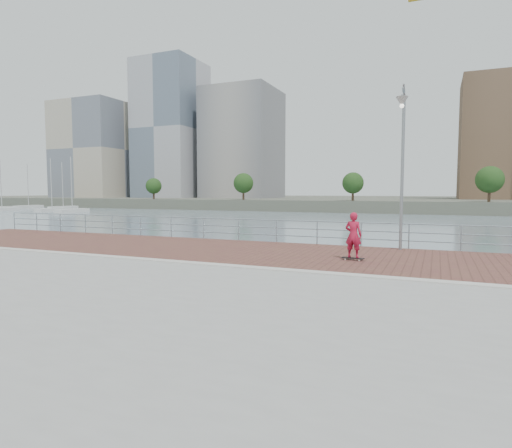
% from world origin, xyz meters
% --- Properties ---
extents(water, '(400.00, 400.00, 0.00)m').
position_xyz_m(water, '(0.00, 0.00, -2.00)').
color(water, slate).
rests_on(water, ground).
extents(seawall, '(40.00, 24.00, 2.00)m').
position_xyz_m(seawall, '(0.00, -5.00, -1.00)').
color(seawall, gray).
rests_on(seawall, ground).
extents(brick_lane, '(40.00, 6.80, 0.02)m').
position_xyz_m(brick_lane, '(0.00, 3.60, 0.01)').
color(brick_lane, brown).
rests_on(brick_lane, seawall).
extents(curb, '(40.00, 0.40, 0.06)m').
position_xyz_m(curb, '(0.00, 0.00, 0.03)').
color(curb, '#B7B5AD').
rests_on(curb, seawall).
extents(far_shore, '(320.00, 95.00, 2.50)m').
position_xyz_m(far_shore, '(0.00, 122.50, -0.75)').
color(far_shore, '#4C5142').
rests_on(far_shore, ground).
extents(guardrail, '(39.06, 0.06, 1.13)m').
position_xyz_m(guardrail, '(0.00, 7.00, 0.69)').
color(guardrail, '#8C9EA8').
rests_on(guardrail, brick_lane).
extents(street_lamp, '(0.48, 1.40, 6.58)m').
position_xyz_m(street_lamp, '(4.82, 6.02, 4.68)').
color(street_lamp, gray).
rests_on(street_lamp, brick_lane).
extents(skateboard, '(0.83, 0.30, 0.09)m').
position_xyz_m(skateboard, '(3.46, 2.90, 0.09)').
color(skateboard, black).
rests_on(skateboard, brick_lane).
extents(skateboarder, '(0.65, 0.47, 1.67)m').
position_xyz_m(skateboarder, '(3.46, 2.90, 0.94)').
color(skateboarder, '#B01735').
rests_on(skateboarder, skateboard).
extents(shoreline_trees, '(109.53, 5.10, 6.80)m').
position_xyz_m(shoreline_trees, '(-0.48, 77.00, 4.41)').
color(shoreline_trees, '#473323').
rests_on(shoreline_trees, far_shore).
extents(marina, '(30.46, 20.69, 11.63)m').
position_xyz_m(marina, '(-80.63, 59.27, -1.47)').
color(marina, silver).
rests_on(marina, water).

